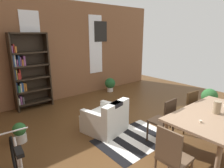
{
  "coord_description": "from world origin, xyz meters",
  "views": [
    {
      "loc": [
        -2.91,
        -2.23,
        2.16
      ],
      "look_at": [
        -0.08,
        1.18,
        0.97
      ],
      "focal_mm": 30.41,
      "sensor_mm": 36.0,
      "label": 1
    }
  ],
  "objects_px": {
    "dining_table": "(215,118)",
    "dining_chair_far_right": "(186,109)",
    "vase_on_table": "(217,107)",
    "dining_chair_head_left": "(172,156)",
    "armchair_white": "(106,120)",
    "dining_chair_far_left": "(164,120)",
    "potted_plant_corner": "(20,132)",
    "bookshelf_tall": "(28,72)",
    "potted_plant_by_shelf": "(110,84)",
    "potted_plant_window": "(209,97)"
  },
  "relations": [
    {
      "from": "dining_chair_far_left",
      "to": "dining_chair_far_right",
      "type": "bearing_deg",
      "value": 0.02
    },
    {
      "from": "dining_table",
      "to": "armchair_white",
      "type": "xyz_separation_m",
      "value": [
        -1.01,
        1.87,
        -0.42
      ]
    },
    {
      "from": "dining_table",
      "to": "dining_chair_far_right",
      "type": "height_order",
      "value": "dining_chair_far_right"
    },
    {
      "from": "dining_chair_head_left",
      "to": "dining_chair_far_right",
      "type": "bearing_deg",
      "value": 23.74
    },
    {
      "from": "armchair_white",
      "to": "dining_table",
      "type": "bearing_deg",
      "value": -61.65
    },
    {
      "from": "potted_plant_corner",
      "to": "dining_chair_head_left",
      "type": "bearing_deg",
      "value": -63.25
    },
    {
      "from": "potted_plant_corner",
      "to": "vase_on_table",
      "type": "bearing_deg",
      "value": -44.58
    },
    {
      "from": "vase_on_table",
      "to": "dining_chair_head_left",
      "type": "relative_size",
      "value": 0.24
    },
    {
      "from": "dining_table",
      "to": "bookshelf_tall",
      "type": "bearing_deg",
      "value": 112.76
    },
    {
      "from": "bookshelf_tall",
      "to": "dining_chair_far_left",
      "type": "bearing_deg",
      "value": -68.6
    },
    {
      "from": "dining_chair_far_right",
      "to": "potted_plant_corner",
      "type": "bearing_deg",
      "value": 148.35
    },
    {
      "from": "dining_chair_head_left",
      "to": "bookshelf_tall",
      "type": "height_order",
      "value": "bookshelf_tall"
    },
    {
      "from": "vase_on_table",
      "to": "potted_plant_by_shelf",
      "type": "relative_size",
      "value": 0.43
    },
    {
      "from": "armchair_white",
      "to": "potted_plant_by_shelf",
      "type": "distance_m",
      "value": 3.03
    },
    {
      "from": "dining_table",
      "to": "potted_plant_corner",
      "type": "distance_m",
      "value": 3.75
    },
    {
      "from": "dining_table",
      "to": "dining_chair_head_left",
      "type": "distance_m",
      "value": 1.32
    },
    {
      "from": "dining_chair_far_right",
      "to": "dining_chair_far_left",
      "type": "height_order",
      "value": "same"
    },
    {
      "from": "dining_chair_far_right",
      "to": "bookshelf_tall",
      "type": "distance_m",
      "value": 4.31
    },
    {
      "from": "armchair_white",
      "to": "dining_chair_far_left",
      "type": "bearing_deg",
      "value": -62.04
    },
    {
      "from": "dining_chair_head_left",
      "to": "potted_plant_window",
      "type": "relative_size",
      "value": 1.67
    },
    {
      "from": "vase_on_table",
      "to": "dining_chair_far_right",
      "type": "distance_m",
      "value": 0.92
    },
    {
      "from": "bookshelf_tall",
      "to": "vase_on_table",
      "type": "bearing_deg",
      "value": -66.82
    },
    {
      "from": "dining_table",
      "to": "dining_chair_head_left",
      "type": "height_order",
      "value": "dining_chair_head_left"
    },
    {
      "from": "dining_chair_head_left",
      "to": "potted_plant_window",
      "type": "xyz_separation_m",
      "value": [
        3.57,
        1.05,
        -0.21
      ]
    },
    {
      "from": "dining_chair_far_right",
      "to": "potted_plant_by_shelf",
      "type": "xyz_separation_m",
      "value": [
        0.56,
        3.41,
        -0.22
      ]
    },
    {
      "from": "dining_chair_far_left",
      "to": "bookshelf_tall",
      "type": "distance_m",
      "value": 3.95
    },
    {
      "from": "dining_chair_head_left",
      "to": "potted_plant_by_shelf",
      "type": "height_order",
      "value": "dining_chair_head_left"
    },
    {
      "from": "dining_table",
      "to": "dining_chair_far_right",
      "type": "distance_m",
      "value": 0.88
    },
    {
      "from": "dining_chair_far_left",
      "to": "armchair_white",
      "type": "height_order",
      "value": "dining_chair_far_left"
    },
    {
      "from": "dining_table",
      "to": "potted_plant_window",
      "type": "bearing_deg",
      "value": 24.81
    },
    {
      "from": "dining_chair_head_left",
      "to": "dining_chair_far_right",
      "type": "height_order",
      "value": "same"
    },
    {
      "from": "dining_chair_far_left",
      "to": "potted_plant_window",
      "type": "height_order",
      "value": "dining_chair_far_left"
    },
    {
      "from": "potted_plant_corner",
      "to": "potted_plant_window",
      "type": "bearing_deg",
      "value": -17.95
    },
    {
      "from": "vase_on_table",
      "to": "dining_chair_far_right",
      "type": "bearing_deg",
      "value": 63.57
    },
    {
      "from": "dining_chair_head_left",
      "to": "potted_plant_window",
      "type": "bearing_deg",
      "value": 16.36
    },
    {
      "from": "bookshelf_tall",
      "to": "dining_chair_far_right",
      "type": "bearing_deg",
      "value": -58.2
    },
    {
      "from": "dining_chair_far_left",
      "to": "dining_chair_head_left",
      "type": "bearing_deg",
      "value": -139.64
    },
    {
      "from": "dining_chair_head_left",
      "to": "dining_chair_far_left",
      "type": "distance_m",
      "value": 1.17
    },
    {
      "from": "armchair_white",
      "to": "potted_plant_corner",
      "type": "distance_m",
      "value": 1.8
    },
    {
      "from": "dining_chair_far_left",
      "to": "potted_plant_corner",
      "type": "height_order",
      "value": "dining_chair_far_left"
    },
    {
      "from": "dining_chair_far_left",
      "to": "potted_plant_by_shelf",
      "type": "bearing_deg",
      "value": 67.81
    },
    {
      "from": "dining_chair_far_left",
      "to": "vase_on_table",
      "type": "bearing_deg",
      "value": -58.9
    },
    {
      "from": "vase_on_table",
      "to": "dining_chair_far_left",
      "type": "distance_m",
      "value": 0.96
    },
    {
      "from": "dining_chair_far_right",
      "to": "potted_plant_corner",
      "type": "height_order",
      "value": "dining_chair_far_right"
    },
    {
      "from": "dining_table",
      "to": "vase_on_table",
      "type": "bearing_deg",
      "value": 0.0
    },
    {
      "from": "vase_on_table",
      "to": "bookshelf_tall",
      "type": "bearing_deg",
      "value": 113.18
    },
    {
      "from": "vase_on_table",
      "to": "dining_chair_far_right",
      "type": "xyz_separation_m",
      "value": [
        0.37,
        0.75,
        -0.38
      ]
    },
    {
      "from": "dining_table",
      "to": "bookshelf_tall",
      "type": "xyz_separation_m",
      "value": [
        -1.84,
        4.39,
        0.39
      ]
    },
    {
      "from": "dining_table",
      "to": "dining_chair_far_left",
      "type": "height_order",
      "value": "dining_chair_far_left"
    },
    {
      "from": "dining_chair_head_left",
      "to": "dining_chair_far_right",
      "type": "xyz_separation_m",
      "value": [
        1.72,
        0.76,
        0.0
      ]
    }
  ]
}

